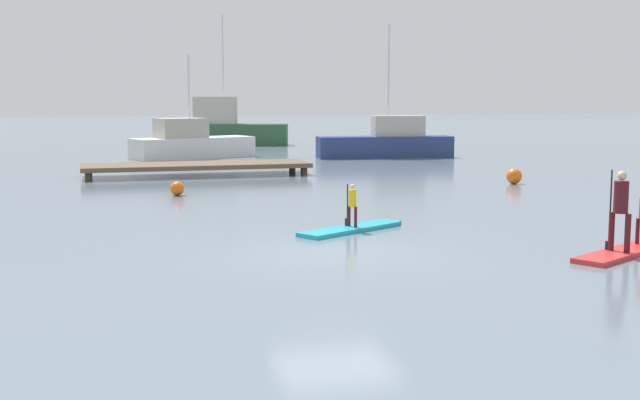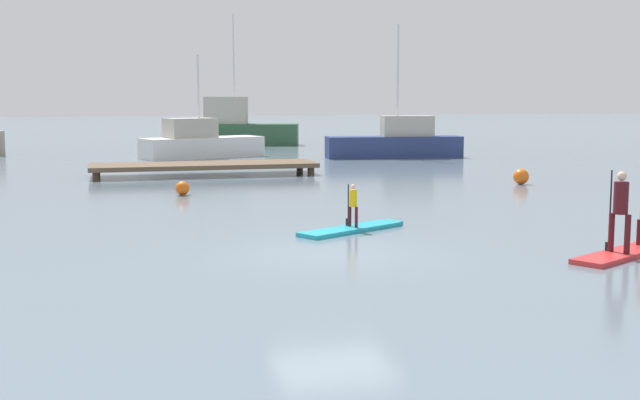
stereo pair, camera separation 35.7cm
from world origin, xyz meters
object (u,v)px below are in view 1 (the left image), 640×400
object	(u,v)px
paddleboard_near	(352,229)
mooring_buoy_mid	(177,189)
paddler_adult	(620,205)
mooring_buoy_far	(514,176)
trawler_grey_distant	(224,128)
fishing_boat_green_midground	(387,142)
paddler_child_solo	(352,203)
paddleboard_far	(625,252)
motor_boat_small_navy	(190,143)

from	to	relation	value
paddleboard_near	mooring_buoy_mid	bearing A→B (deg)	111.80
paddler_adult	mooring_buoy_far	size ratio (longest dim) A/B	2.86
paddler_adult	mooring_buoy_far	world-z (taller)	paddler_adult
trawler_grey_distant	mooring_buoy_far	size ratio (longest dim) A/B	14.81
trawler_grey_distant	fishing_boat_green_midground	bearing A→B (deg)	-63.86
paddler_adult	mooring_buoy_mid	bearing A→B (deg)	120.48
fishing_boat_green_midground	paddler_child_solo	bearing A→B (deg)	-112.44
mooring_buoy_far	trawler_grey_distant	bearing A→B (deg)	103.44
paddleboard_far	fishing_boat_green_midground	xyz separation A→B (m)	(4.64, 26.42, 0.75)
mooring_buoy_mid	mooring_buoy_far	xyz separation A→B (m)	(12.32, 0.21, 0.06)
trawler_grey_distant	mooring_buoy_mid	bearing A→B (deg)	-102.29
paddleboard_near	motor_boat_small_navy	world-z (taller)	motor_boat_small_navy
mooring_buoy_far	paddler_child_solo	bearing A→B (deg)	-136.84
paddleboard_near	mooring_buoy_far	distance (m)	12.38
paddleboard_near	mooring_buoy_far	size ratio (longest dim) A/B	5.25
fishing_boat_green_midground	mooring_buoy_far	world-z (taller)	fishing_boat_green_midground
paddleboard_near	paddler_child_solo	bearing A→B (deg)	119.21
paddleboard_far	mooring_buoy_far	size ratio (longest dim) A/B	5.52
paddleboard_near	trawler_grey_distant	size ratio (longest dim) A/B	0.35
paddleboard_far	mooring_buoy_far	distance (m)	13.60
motor_boat_small_navy	trawler_grey_distant	xyz separation A→B (m)	(3.48, 10.63, 0.35)
motor_boat_small_navy	mooring_buoy_far	bearing A→B (deg)	-58.63
paddleboard_far	mooring_buoy_far	xyz separation A→B (m)	(4.55, 12.81, 0.24)
paddleboard_near	motor_boat_small_navy	distance (m)	24.74
mooring_buoy_far	fishing_boat_green_midground	bearing A→B (deg)	89.62
paddleboard_far	motor_boat_small_navy	distance (m)	29.55
paddler_child_solo	mooring_buoy_mid	distance (m)	8.89
paddleboard_near	paddler_child_solo	size ratio (longest dim) A/B	2.94
paddleboard_far	paddler_adult	distance (m)	1.03
fishing_boat_green_midground	paddler_adult	bearing A→B (deg)	-100.48
paddler_adult	motor_boat_small_navy	world-z (taller)	motor_boat_small_navy
paddleboard_far	motor_boat_small_navy	xyz separation A→B (m)	(-5.35, 29.05, 0.72)
paddleboard_near	paddler_adult	distance (m)	6.22
paddler_child_solo	fishing_boat_green_midground	size ratio (longest dim) A/B	0.14
paddleboard_near	paddler_adult	bearing A→B (deg)	-46.88
paddler_child_solo	paddler_adult	xyz separation A→B (m)	(4.20, -4.49, 0.37)
paddleboard_far	paddler_adult	size ratio (longest dim) A/B	1.93
paddleboard_far	mooring_buoy_mid	size ratio (longest dim) A/B	6.94
paddler_child_solo	paddleboard_far	distance (m)	6.27
fishing_boat_green_midground	mooring_buoy_mid	world-z (taller)	fishing_boat_green_midground
motor_boat_small_navy	fishing_boat_green_midground	bearing A→B (deg)	-14.75
paddler_child_solo	trawler_grey_distant	world-z (taller)	trawler_grey_distant
paddler_child_solo	motor_boat_small_navy	xyz separation A→B (m)	(-0.88, 24.70, 0.10)
paddler_adult	motor_boat_small_navy	bearing A→B (deg)	99.87
paddleboard_far	paddler_adult	bearing A→B (deg)	-152.37
paddleboard_far	motor_boat_small_navy	size ratio (longest dim) A/B	0.47
paddleboard_near	mooring_buoy_mid	size ratio (longest dim) A/B	6.60
paddleboard_near	trawler_grey_distant	distance (m)	35.46
trawler_grey_distant	paddler_adult	bearing A→B (deg)	-87.70
mooring_buoy_mid	paddler_child_solo	bearing A→B (deg)	-68.21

